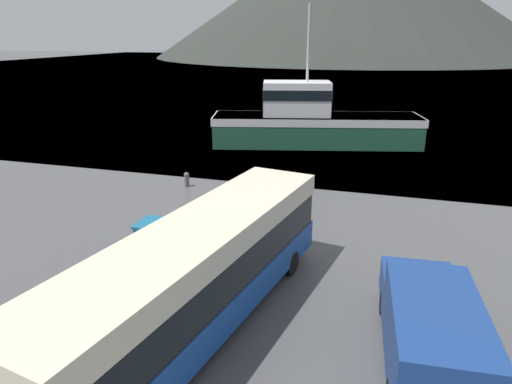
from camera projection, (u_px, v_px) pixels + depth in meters
The scene contains 6 objects.
water_surface at pixel (380, 64), 134.95m from camera, with size 240.00×240.00×0.00m, color #3D5160.
tour_bus at pixel (199, 273), 13.15m from camera, with size 4.72×12.52×3.34m.
delivery_van at pixel (430, 328), 11.80m from camera, with size 2.61×6.52×2.27m.
fishing_boat at pixel (312, 122), 35.95m from camera, with size 16.69×7.89×10.50m.
storage_bin at pixel (156, 234), 18.91m from camera, with size 1.48×1.39×1.07m.
mooring_bollard at pixel (187, 179), 26.38m from camera, with size 0.31×0.31×0.86m.
Camera 1 is at (4.07, -1.94, 8.41)m, focal length 32.00 mm.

